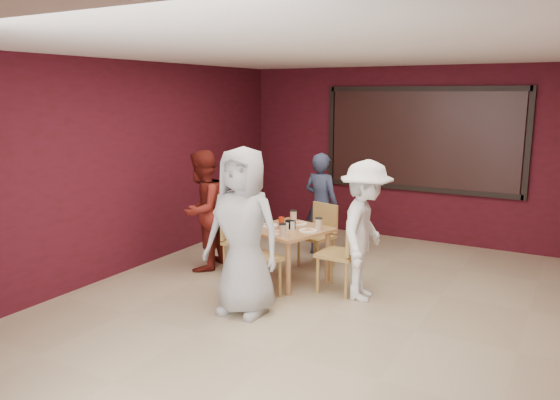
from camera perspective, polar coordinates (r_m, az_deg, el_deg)
The scene contains 11 objects.
floor at distance 6.16m, azimuth 5.17°, elevation -11.60°, with size 7.00×7.00×0.00m, color tan.
window_blinds at distance 8.97m, azimuth 14.54°, elevation 6.13°, with size 3.00×0.02×1.50m, color black.
dining_table at distance 6.90m, azimuth 0.87°, elevation -3.61°, with size 1.10×1.10×0.85m.
chair_front at distance 6.37m, azimuth -2.96°, elevation -5.62°, with size 0.60×0.60×0.95m.
chair_back at distance 7.57m, azimuth 4.17°, elevation -3.29°, with size 0.51×0.51×0.87m.
chair_left at distance 7.38m, azimuth -4.77°, elevation -3.80°, with size 0.50×0.50×0.85m.
chair_right at distance 6.58m, azimuth 6.82°, elevation -5.18°, with size 0.47×0.47×0.95m.
diner_front at distance 5.86m, azimuth -3.89°, elevation -3.32°, with size 0.89×0.58×1.83m, color #ACACAC.
diner_back at distance 8.06m, azimuth 4.33°, elevation -0.45°, with size 0.56×0.37×1.53m, color #29314A.
diner_left at distance 7.44m, azimuth -8.11°, elevation -1.09°, with size 0.79×0.62×1.63m, color maroon.
diner_right at distance 6.36m, azimuth 8.90°, elevation -3.19°, with size 1.05×0.61×1.63m, color white.
Camera 1 is at (2.31, -5.19, 2.37)m, focal length 35.00 mm.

